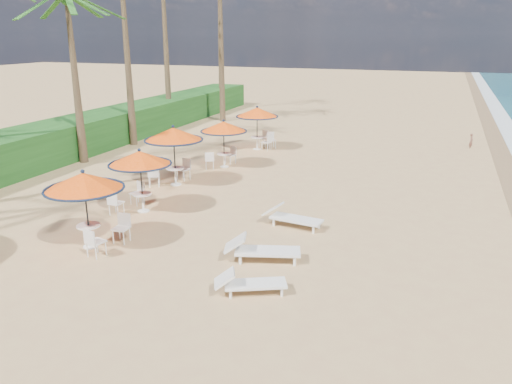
% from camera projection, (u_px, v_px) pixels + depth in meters
% --- Properties ---
extents(ground, '(160.00, 160.00, 0.00)m').
position_uv_depth(ground, '(229.00, 271.00, 13.64)').
color(ground, tan).
rests_on(ground, ground).
extents(scrub_hedge, '(3.00, 40.00, 1.80)m').
position_uv_depth(scrub_hedge, '(85.00, 133.00, 27.69)').
color(scrub_hedge, '#194716').
rests_on(scrub_hedge, ground).
extents(station_0, '(2.35, 2.35, 2.45)m').
position_uv_depth(station_0, '(87.00, 189.00, 14.62)').
color(station_0, black).
rests_on(station_0, ground).
extents(station_1, '(2.26, 2.26, 2.36)m').
position_uv_depth(station_1, '(138.00, 164.00, 17.70)').
color(station_1, black).
rests_on(station_1, ground).
extents(station_2, '(2.48, 2.48, 2.59)m').
position_uv_depth(station_2, '(173.00, 139.00, 20.85)').
color(station_2, black).
rests_on(station_2, ground).
extents(station_3, '(2.23, 2.23, 2.33)m').
position_uv_depth(station_3, '(223.00, 131.00, 23.74)').
color(station_3, black).
rests_on(station_3, ground).
extents(station_4, '(2.34, 2.38, 2.44)m').
position_uv_depth(station_4, '(259.00, 117.00, 27.46)').
color(station_4, black).
rests_on(station_4, ground).
extents(lounger_near, '(1.87, 1.29, 0.65)m').
position_uv_depth(lounger_near, '(248.00, 283.00, 12.40)').
color(lounger_near, white).
rests_on(lounger_near, ground).
extents(lounger_mid, '(2.26, 1.29, 0.77)m').
position_uv_depth(lounger_mid, '(260.00, 249.00, 14.17)').
color(lounger_mid, white).
rests_on(lounger_mid, ground).
extents(lounger_far, '(2.10, 0.89, 0.73)m').
position_uv_depth(lounger_far, '(291.00, 217.00, 16.73)').
color(lounger_far, white).
rests_on(lounger_far, ground).
extents(palm_3, '(5.00, 5.00, 7.97)m').
position_uv_depth(palm_3, '(68.00, 10.00, 23.00)').
color(palm_3, brown).
rests_on(palm_3, ground).
extents(person, '(0.28, 0.36, 0.88)m').
position_uv_depth(person, '(471.00, 141.00, 28.08)').
color(person, brown).
rests_on(person, ground).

